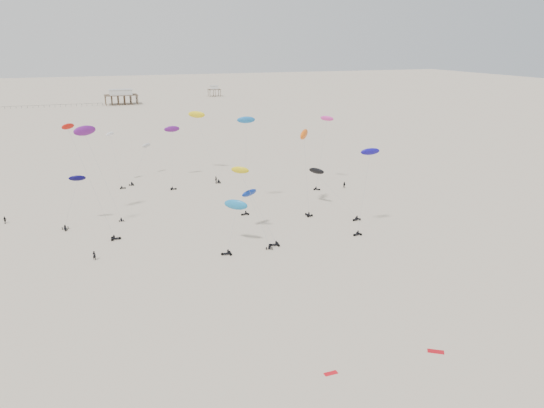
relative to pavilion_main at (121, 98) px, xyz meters
name	(u,v)px	position (x,y,z in m)	size (l,w,h in m)	color
ground_plane	(179,144)	(10.00, -150.00, -4.22)	(900.00, 900.00, 0.00)	beige
pavilion_main	(121,98)	(0.00, 0.00, 0.00)	(21.00, 13.00, 9.80)	brown
pavilion_small	(214,92)	(70.00, 30.00, -0.74)	(9.00, 7.00, 8.00)	brown
pier_fence	(36,107)	(-52.00, 0.00, -3.45)	(80.20, 0.20, 1.50)	black
rig_0	(73,197)	(-30.34, -241.52, 2.69)	(6.42, 5.26, 11.85)	black
rig_1	(141,159)	(-10.75, -202.59, 1.82)	(8.99, 13.72, 14.86)	black
rig_2	(327,184)	(28.79, -250.22, 2.60)	(7.67, 16.86, 16.11)	black
rig_3	(324,136)	(38.07, -228.45, 10.22)	(8.42, 8.88, 20.37)	black
rig_4	(254,205)	(6.46, -260.22, 2.41)	(4.90, 15.33, 14.02)	black
rig_5	(94,188)	(-25.66, -251.56, 6.92)	(9.68, 6.77, 24.70)	black
rig_6	(305,147)	(23.26, -248.55, 11.91)	(4.88, 9.57, 20.39)	black
rig_7	(367,174)	(29.48, -267.68, 9.20)	(6.42, 3.66, 19.14)	black
rig_8	(114,150)	(-18.73, -208.24, 6.27)	(4.32, 8.36, 15.74)	black
rig_9	(252,196)	(5.08, -263.60, 5.56)	(8.23, 10.25, 16.43)	black
rig_10	(246,142)	(10.41, -242.21, 12.85)	(6.03, 8.55, 23.24)	black
rig_11	(172,138)	(-1.95, -208.24, 8.67)	(5.89, 13.85, 18.55)	black
rig_12	(88,139)	(-25.69, -237.72, 14.87)	(9.48, 6.95, 22.43)	black
rig_13	(200,125)	(7.63, -203.70, 11.38)	(6.85, 18.03, 22.17)	black
rig_14	(234,214)	(0.30, -266.34, 3.02)	(6.86, 7.35, 10.21)	black
spectator_0	(95,260)	(-27.07, -263.47, -4.22)	(0.80, 0.55, 2.21)	black
spectator_1	(344,188)	(42.44, -233.51, -4.22)	(1.06, 0.62, 2.17)	black
spectator_2	(5,223)	(-45.74, -234.00, -4.22)	(1.20, 0.64, 2.03)	black
spectator_3	(216,182)	(9.58, -213.87, -4.22)	(0.73, 0.50, 2.00)	black
grounded_kite_a	(436,352)	(15.50, -312.48, -4.22)	(2.20, 0.90, 0.08)	#B70B14
grounded_kite_b	(331,373)	(-0.16, -312.04, -4.22)	(1.80, 0.70, 0.07)	red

